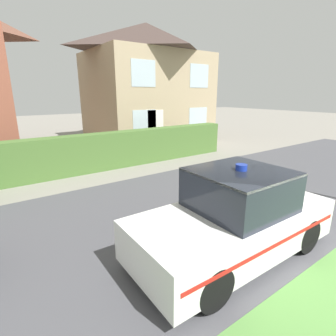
% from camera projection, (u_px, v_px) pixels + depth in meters
% --- Properties ---
extents(road_strip, '(28.00, 6.26, 0.01)m').
position_uv_depth(road_strip, '(205.00, 203.00, 7.31)').
color(road_strip, '#4C4C51').
rests_on(road_strip, ground).
extents(garden_hedge, '(12.91, 0.67, 1.46)m').
position_uv_depth(garden_hedge, '(95.00, 152.00, 10.24)').
color(garden_hedge, '#4C7233').
rests_on(garden_hedge, ground).
extents(police_car, '(3.98, 1.79, 1.75)m').
position_uv_depth(police_car, '(234.00, 218.00, 4.83)').
color(police_car, black).
rests_on(police_car, road_strip).
extents(house_right, '(7.16, 5.73, 6.98)m').
position_uv_depth(house_right, '(147.00, 83.00, 16.37)').
color(house_right, tan).
rests_on(house_right, ground).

